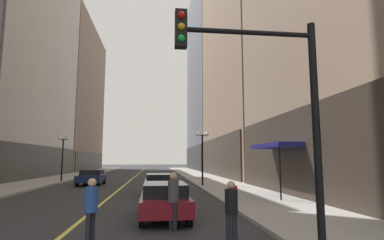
{
  "coord_description": "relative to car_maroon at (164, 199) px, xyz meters",
  "views": [
    {
      "loc": [
        2.67,
        -4.28,
        2.19
      ],
      "look_at": [
        6.49,
        28.27,
        6.46
      ],
      "focal_mm": 28.51,
      "sensor_mm": 36.0,
      "label": 1
    }
  ],
  "objects": [
    {
      "name": "fire_hydrant_right",
      "position": [
        3.89,
        4.53,
        -0.32
      ],
      "size": [
        0.28,
        0.28,
        0.8
      ],
      "primitive_type": "cylinder",
      "color": "red",
      "rests_on": "ground"
    },
    {
      "name": "ground_plane",
      "position": [
        -3.01,
        27.47,
        -0.72
      ],
      "size": [
        200.0,
        200.0,
        0.0
      ],
      "primitive_type": "plane",
      "color": "#2D2D30"
    },
    {
      "name": "building_right_far",
      "position": [
        13.65,
        52.47,
        19.57
      ],
      "size": [
        12.52,
        26.0,
        40.74
      ],
      "color": "slate",
      "rests_on": "ground"
    },
    {
      "name": "sidewalk_right",
      "position": [
        5.24,
        27.47,
        -0.64
      ],
      "size": [
        4.5,
        78.0,
        0.15
      ],
      "primitive_type": "cube",
      "color": "#9E9991",
      "rests_on": "ground"
    },
    {
      "name": "sidewalk_left",
      "position": [
        -11.26,
        27.47,
        -0.64
      ],
      "size": [
        4.5,
        78.0,
        0.15
      ],
      "primitive_type": "cube",
      "color": "#9E9991",
      "rests_on": "ground"
    },
    {
      "name": "car_green",
      "position": [
        -0.14,
        7.41,
        -0.0
      ],
      "size": [
        1.93,
        4.13,
        1.32
      ],
      "color": "#196038",
      "rests_on": "ground"
    },
    {
      "name": "pedestrian_in_blue_hoodie",
      "position": [
        -2.02,
        -3.33,
        0.27
      ],
      "size": [
        0.46,
        0.46,
        1.7
      ],
      "color": "black",
      "rests_on": "ground"
    },
    {
      "name": "street_lamp_left_far",
      "position": [
        -9.41,
        19.35,
        2.54
      ],
      "size": [
        1.06,
        0.36,
        4.43
      ],
      "color": "black",
      "rests_on": "ground"
    },
    {
      "name": "lane_centre_stripe",
      "position": [
        -3.01,
        27.47,
        -0.71
      ],
      "size": [
        0.16,
        70.0,
        0.01
      ],
      "primitive_type": "cube",
      "color": "#E5D64C",
      "rests_on": "ground"
    },
    {
      "name": "traffic_light_near_right",
      "position": [
        2.34,
        -5.1,
        3.02
      ],
      "size": [
        3.43,
        0.35,
        5.65
      ],
      "color": "black",
      "rests_on": "ground"
    },
    {
      "name": "building_right_mid",
      "position": [
        14.32,
        26.97,
        23.25
      ],
      "size": [
        13.87,
        24.0,
        48.1
      ],
      "color": "gray",
      "rests_on": "ground"
    },
    {
      "name": "pedestrian_in_black_coat",
      "position": [
        1.64,
        -3.8,
        0.23
      ],
      "size": [
        0.36,
        0.36,
        1.64
      ],
      "color": "black",
      "rests_on": "ground"
    },
    {
      "name": "car_navy",
      "position": [
        -5.86,
        15.9,
        0.0
      ],
      "size": [
        1.97,
        4.09,
        1.32
      ],
      "color": "#141E4C",
      "rests_on": "ground"
    },
    {
      "name": "pedestrian_with_orange_bag",
      "position": [
        0.21,
        -2.01,
        0.33
      ],
      "size": [
        0.48,
        0.48,
        1.79
      ],
      "color": "black",
      "rests_on": "ground"
    },
    {
      "name": "street_lamp_right_mid",
      "position": [
        3.39,
        12.71,
        2.54
      ],
      "size": [
        1.06,
        0.36,
        4.43
      ],
      "color": "black",
      "rests_on": "ground"
    },
    {
      "name": "storefront_awning_right",
      "position": [
        6.68,
        5.48,
        2.27
      ],
      "size": [
        1.6,
        4.59,
        3.12
      ],
      "color": "navy",
      "rests_on": "ground"
    },
    {
      "name": "building_left_far",
      "position": [
        -21.3,
        52.47,
        14.17
      ],
      "size": [
        15.79,
        26.0,
        29.87
      ],
      "color": "gray",
      "rests_on": "ground"
    },
    {
      "name": "car_maroon",
      "position": [
        0.0,
        0.0,
        0.0
      ],
      "size": [
        1.81,
        4.32,
        1.32
      ],
      "color": "maroon",
      "rests_on": "ground"
    }
  ]
}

